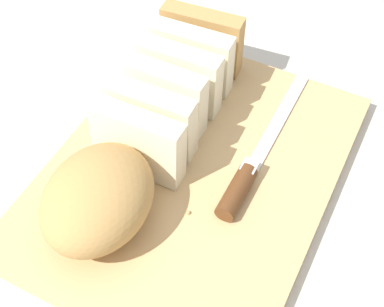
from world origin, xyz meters
TOP-DOWN VIEW (x-y plane):
  - ground_plane at (0.00, 0.00)m, footprint 3.00×3.00m
  - cutting_board at (0.00, 0.00)m, footprint 0.42×0.32m
  - bread_loaf at (-0.01, 0.06)m, footprint 0.37×0.13m
  - bread_knife at (0.01, -0.06)m, footprint 0.26×0.02m
  - crumb_near_knife at (-0.01, 0.04)m, footprint 0.01×0.01m
  - crumb_near_loaf at (-0.05, 0.03)m, footprint 0.01×0.01m
  - crumb_stray_left at (-0.06, -0.02)m, footprint 0.00×0.00m

SIDE VIEW (x-z plane):
  - ground_plane at x=0.00m, z-range 0.00..0.00m
  - cutting_board at x=0.00m, z-range 0.00..0.02m
  - crumb_stray_left at x=-0.06m, z-range 0.02..0.02m
  - crumb_near_knife at x=-0.01m, z-range 0.02..0.02m
  - crumb_near_loaf at x=-0.05m, z-range 0.02..0.03m
  - bread_knife at x=0.01m, z-range 0.02..0.04m
  - bread_loaf at x=-0.01m, z-range 0.02..0.10m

